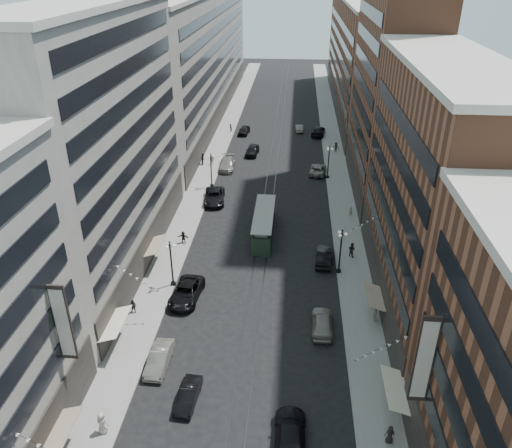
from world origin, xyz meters
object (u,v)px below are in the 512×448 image
(car_11, at_px, (318,169))
(car_10, at_px, (324,256))
(lamppost_se_far, at_px, (341,250))
(car_14, at_px, (299,128))
(car_2, at_px, (186,292))
(car_7, at_px, (214,197))
(car_9, at_px, (244,130))
(pedestrian_2, at_px, (133,307))
(pedestrian_5, at_px, (183,237))
(pedestrian_1, at_px, (102,423))
(pedestrian_7, at_px, (352,250))
(lamppost_sw_mid, at_px, (211,169))
(car_1, at_px, (159,359))
(car_4, at_px, (322,323))
(car_13, at_px, (252,150))
(pedestrian_extra_0, at_px, (390,434))
(car_5, at_px, (188,395))
(pedestrian_extra_1, at_px, (203,159))
(streetcar, at_px, (264,225))
(lamppost_sw_far, at_px, (171,262))
(pedestrian_6, at_px, (212,160))
(pedestrian_extra_2, at_px, (230,128))
(pedestrian_4, at_px, (375,313))
(pedestrian_9, at_px, (336,147))
(car_8, at_px, (227,164))
(lamppost_se_mid, at_px, (329,161))
(pedestrian_8, at_px, (351,211))
(car_12, at_px, (318,131))

(car_11, bearing_deg, car_10, 97.44)
(lamppost_se_far, xyz_separation_m, car_14, (-4.70, 53.07, -2.40))
(car_2, relative_size, car_7, 0.96)
(car_7, relative_size, car_9, 1.34)
(pedestrian_2, height_order, pedestrian_5, pedestrian_5)
(pedestrian_1, bearing_deg, pedestrian_7, -115.37)
(lamppost_sw_mid, relative_size, car_1, 1.16)
(car_4, relative_size, car_11, 0.93)
(lamppost_sw_mid, xyz_separation_m, car_4, (16.11, -33.13, -2.24))
(car_1, relative_size, pedestrian_7, 2.57)
(car_13, relative_size, pedestrian_7, 2.80)
(pedestrian_extra_0, bearing_deg, car_5, -14.99)
(car_5, distance_m, pedestrian_1, 6.84)
(car_14, relative_size, pedestrian_extra_1, 2.18)
(pedestrian_5, bearing_deg, streetcar, 26.03)
(lamppost_sw_far, relative_size, pedestrian_6, 3.12)
(pedestrian_1, xyz_separation_m, car_9, (3.25, 73.85, -0.31))
(pedestrian_2, bearing_deg, pedestrian_extra_2, 96.76)
(car_2, xyz_separation_m, pedestrian_2, (-4.83, -2.93, 0.07))
(car_1, height_order, pedestrian_4, pedestrian_4)
(lamppost_sw_mid, relative_size, pedestrian_extra_0, 3.53)
(lamppost_sw_far, relative_size, car_7, 0.87)
(pedestrian_7, distance_m, pedestrian_9, 36.98)
(car_1, height_order, pedestrian_2, pedestrian_2)
(car_10, bearing_deg, car_5, 67.42)
(car_8, bearing_deg, car_9, 85.10)
(car_4, height_order, car_5, car_4)
(car_2, xyz_separation_m, pedestrian_1, (-2.86, -17.29, 0.28))
(lamppost_se_mid, relative_size, car_14, 1.31)
(pedestrian_9, relative_size, pedestrian_extra_0, 1.18)
(car_10, xyz_separation_m, car_14, (-3.10, 50.91, -0.15))
(car_10, xyz_separation_m, pedestrian_extra_1, (-19.78, 30.26, 0.27))
(pedestrian_4, height_order, pedestrian_9, pedestrian_9)
(car_7, relative_size, pedestrian_9, 3.43)
(car_10, height_order, car_14, car_10)
(lamppost_sw_mid, relative_size, car_5, 1.32)
(car_11, bearing_deg, car_9, -46.81)
(pedestrian_8, bearing_deg, car_5, 34.32)
(pedestrian_1, distance_m, car_12, 76.68)
(lamppost_se_mid, distance_m, car_10, 25.99)
(car_8, relative_size, pedestrian_5, 3.85)
(lamppost_sw_far, xyz_separation_m, car_4, (16.11, -6.13, -2.24))
(car_2, xyz_separation_m, car_13, (3.15, 44.46, 0.05))
(lamppost_sw_mid, xyz_separation_m, car_12, (17.53, 27.85, -2.20))
(pedestrian_1, distance_m, car_11, 56.48)
(lamppost_se_far, xyz_separation_m, pedestrian_8, (2.53, 14.29, -2.08))
(pedestrian_7, bearing_deg, lamppost_sw_far, 62.02)
(lamppost_sw_mid, xyz_separation_m, pedestrian_extra_1, (-2.97, 9.42, -1.98))
(car_9, relative_size, pedestrian_extra_1, 2.45)
(car_14, bearing_deg, streetcar, 81.61)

